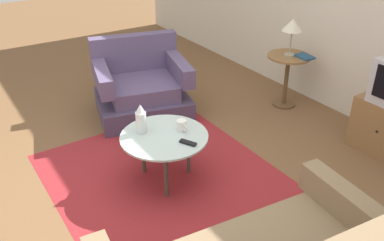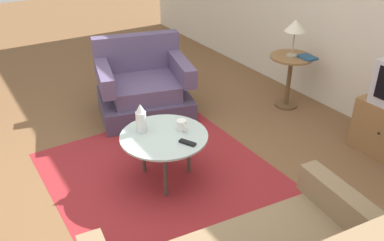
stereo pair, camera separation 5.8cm
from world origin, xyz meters
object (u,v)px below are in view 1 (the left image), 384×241
vase (141,119)px  mug (182,126)px  armchair (141,89)px  table_lamp (293,26)px  tv_remote_dark (188,143)px  side_table (287,70)px  coffee_table (164,140)px  book (305,57)px

vase → mug: 0.35m
armchair → table_lamp: size_ratio=2.79×
table_lamp → tv_remote_dark: (0.71, -1.84, -0.50)m
side_table → vase: 2.11m
coffee_table → side_table: 2.01m
coffee_table → mug: 0.19m
table_lamp → tv_remote_dark: bearing=-68.8°
side_table → tv_remote_dark: side_table is taller
table_lamp → vase: size_ratio=1.61×
table_lamp → book: size_ratio=1.96×
coffee_table → table_lamp: (-0.49, 1.94, 0.56)m
side_table → vase: vase is taller
vase → table_lamp: bearing=99.1°
side_table → table_lamp: table_lamp is taller
mug → table_lamp: bearing=105.8°
coffee_table → vase: 0.27m
armchair → table_lamp: bearing=167.4°
table_lamp → armchair: bearing=-117.5°
armchair → mug: armchair is taller
mug → tv_remote_dark: (0.21, -0.07, -0.04)m
vase → mug: bearing=60.8°
vase → tv_remote_dark: (0.38, 0.23, -0.12)m
mug → book: (-0.36, 1.87, 0.14)m
armchair → tv_remote_dark: (1.50, -0.33, 0.17)m
coffee_table → table_lamp: bearing=104.3°
armchair → book: bearing=164.9°
armchair → side_table: (0.78, 1.51, 0.16)m
vase → tv_remote_dark: vase is taller
coffee_table → table_lamp: size_ratio=1.78×
table_lamp → book: (0.14, 0.10, -0.33)m
vase → book: (-0.19, 2.17, 0.06)m
armchair → coffee_table: armchair is taller
armchair → side_table: size_ratio=1.87×
tv_remote_dark → book: (-0.57, 1.94, 0.17)m
armchair → mug: bearing=93.5°
side_table → mug: bearing=-74.1°
mug → tv_remote_dark: mug is taller
coffee_table → mug: mug is taller
tv_remote_dark → side_table: bearing=-95.5°
armchair → coffee_table: size_ratio=1.56×
side_table → armchair: bearing=-117.2°
table_lamp → vase: (0.33, -2.07, -0.39)m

